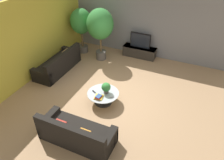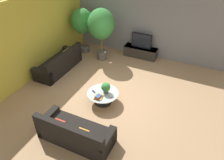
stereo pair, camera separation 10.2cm
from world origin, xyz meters
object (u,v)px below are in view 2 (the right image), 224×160
Objects in this scene: television at (141,41)px; couch_by_wall at (59,64)px; coffee_table at (103,96)px; couch_near_entry at (75,133)px; media_console at (141,52)px; potted_palm_tall at (82,23)px; potted_plant_tabletop at (106,87)px; potted_palm_corner at (101,26)px.

couch_by_wall is (-2.59, -2.48, -0.49)m from television.
couch_near_entry is at bearing -88.18° from coffee_table.
media_console is at bearing 133.77° from couch_by_wall.
potted_plant_tabletop is (2.55, -2.83, -0.77)m from potted_palm_tall.
television is 0.44× the size of couch_near_entry.
couch_near_entry is at bearing -71.56° from potted_palm_corner.
media_console is at bearing 90.11° from potted_plant_tabletop.
television is 3.55m from coffee_table.
television is at bearing -90.27° from couch_near_entry.
potted_palm_corner is at bearing -148.80° from television.
potted_palm_tall is 5.34× the size of potted_plant_tabletop.
potted_palm_tall reaches higher than television.
television reaches higher than potted_plant_tabletop.
potted_plant_tabletop reaches higher than media_console.
television is at bearing 31.20° from potted_palm_corner.
media_console is 5.25m from couch_near_entry.
couch_by_wall is at bearing -91.21° from potted_palm_tall.
potted_palm_corner reaches higher than coffee_table.
television is 2.36× the size of potted_plant_tabletop.
couch_by_wall is (-2.59, -2.48, 0.05)m from media_console.
potted_palm_tall is (-2.55, -0.63, 0.61)m from television.
potted_plant_tabletop reaches higher than coffee_table.
couch_by_wall is at bearing 159.15° from potted_plant_tabletop.
couch_near_entry is at bearing -61.35° from potted_palm_tall.
potted_palm_tall is 3.89m from potted_plant_tabletop.
potted_palm_tall reaches higher than couch_by_wall.
couch_near_entry is at bearing -91.00° from potted_plant_tabletop.
potted_palm_corner is (-1.47, -0.89, 0.75)m from television.
potted_palm_tall is at bearing -61.35° from couch_near_entry.
television is 0.40× the size of potted_palm_corner.
couch_near_entry reaches higher than media_console.
potted_plant_tabletop is at bearing 69.15° from couch_by_wall.
television reaches higher than couch_by_wall.
potted_plant_tabletop is (1.48, -2.57, -0.91)m from potted_palm_corner.
potted_plant_tabletop is at bearing 31.43° from coffee_table.
potted_palm_corner reaches higher than potted_plant_tabletop.
potted_palm_tall is at bearing 132.01° from potted_plant_tabletop.
coffee_table is at bearing -61.97° from potted_palm_corner.
couch_near_entry is 5.40× the size of potted_plant_tabletop.
potted_palm_tall reaches higher than couch_near_entry.
potted_palm_corner is (-1.47, -0.89, 1.29)m from media_console.
media_console is 0.66× the size of potted_palm_corner.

